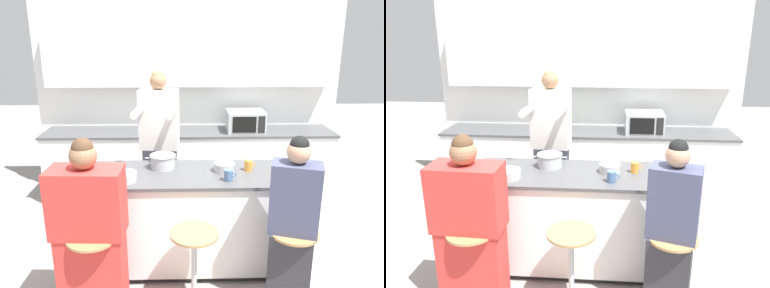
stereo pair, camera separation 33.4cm
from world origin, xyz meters
TOP-DOWN VIEW (x-y plane):
  - ground_plane at (0.00, 0.00)m, footprint 16.00×16.00m
  - wall_back at (0.00, 1.87)m, footprint 4.04×0.22m
  - back_counter at (0.00, 1.58)m, footprint 3.74×0.61m
  - kitchen_island at (0.00, 0.00)m, footprint 1.93×0.69m
  - bar_stool_leftmost at (-0.77, -0.63)m, footprint 0.38×0.38m
  - bar_stool_center at (0.00, -0.59)m, footprint 0.38×0.38m
  - bar_stool_rightmost at (0.77, -0.59)m, footprint 0.38×0.38m
  - person_cooking at (-0.32, 0.59)m, footprint 0.44×0.59m
  - person_wrapped_blanket at (-0.80, -0.58)m, footprint 0.56×0.31m
  - person_seated_near at (0.76, -0.58)m, footprint 0.41×0.35m
  - cooking_pot at (-0.27, 0.13)m, footprint 0.32×0.24m
  - fruit_bowl at (0.29, 0.04)m, footprint 0.19×0.19m
  - mixing_bowl_steel at (-0.58, -0.17)m, footprint 0.22×0.22m
  - coffee_cup_near at (0.51, 0.05)m, footprint 0.10×0.07m
  - coffee_cup_far at (0.30, -0.19)m, footprint 0.11×0.07m
  - banana_bunch at (0.79, 0.01)m, footprint 0.14×0.10m
  - microwave at (0.73, 1.55)m, footprint 0.48×0.39m
  - potted_plant at (-0.28, 1.58)m, footprint 0.18×0.18m

SIDE VIEW (x-z plane):
  - ground_plane at x=0.00m, z-range 0.00..0.00m
  - bar_stool_leftmost at x=-0.77m, z-range 0.04..0.72m
  - bar_stool_center at x=0.00m, z-range 0.04..0.72m
  - bar_stool_rightmost at x=0.77m, z-range 0.04..0.72m
  - back_counter at x=0.00m, z-range 0.00..0.90m
  - kitchen_island at x=0.00m, z-range 0.01..0.94m
  - person_seated_near at x=0.76m, z-range -0.06..1.38m
  - person_wrapped_blanket at x=-0.80m, z-range -0.05..1.39m
  - person_cooking at x=-0.32m, z-range -0.01..1.79m
  - banana_bunch at x=0.79m, z-range 0.93..0.98m
  - mixing_bowl_steel at x=-0.58m, z-range 0.94..1.01m
  - fruit_bowl at x=0.29m, z-range 0.94..1.02m
  - coffee_cup_far at x=0.30m, z-range 0.94..1.03m
  - coffee_cup_near at x=0.51m, z-range 0.94..1.03m
  - cooking_pot at x=-0.27m, z-range 0.94..1.06m
  - microwave at x=0.73m, z-range 0.90..1.17m
  - potted_plant at x=-0.28m, z-range 0.92..1.16m
  - wall_back at x=0.00m, z-range 0.19..2.89m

